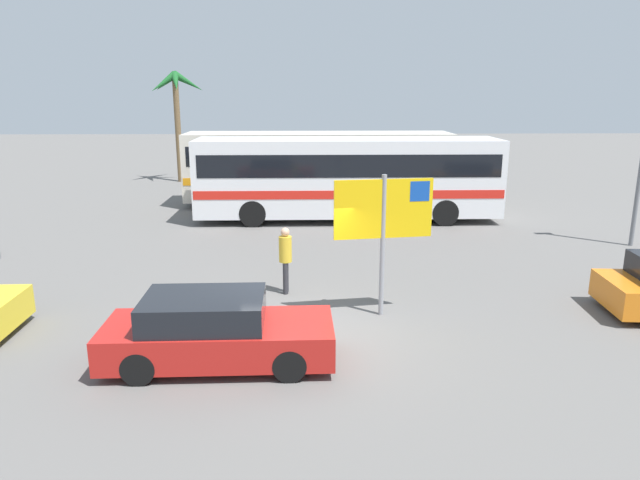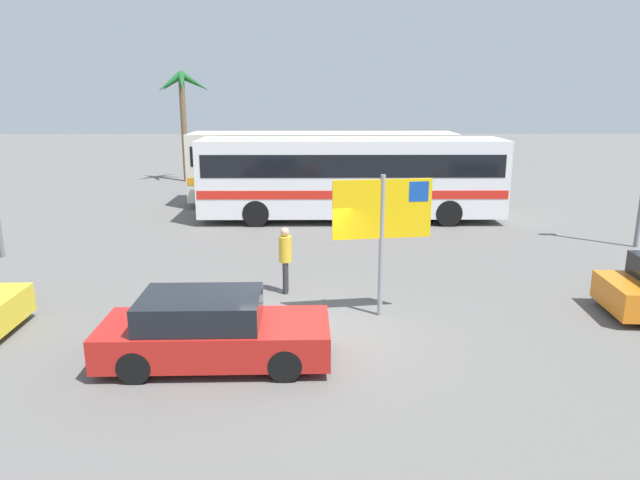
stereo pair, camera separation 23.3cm
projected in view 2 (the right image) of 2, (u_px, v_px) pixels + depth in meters
The scene contains 7 objects.
ground at pixel (294, 335), 12.07m from camera, with size 120.00×120.00×0.00m, color #605E5B.
bus_front_coach at pixel (351, 175), 22.59m from camera, with size 11.69×2.70×3.17m.
bus_rear_coach at pixel (323, 164), 25.85m from camera, with size 11.69×2.70×3.17m.
ferry_sign at pixel (384, 215), 12.60m from camera, with size 2.19×0.38×3.20m.
car_red at pixel (212, 331), 10.69m from camera, with size 4.23×1.74×1.32m.
pedestrian_by_bus at pixel (285, 255), 14.38m from camera, with size 0.32×0.32×1.69m.
palm_tree_seaside at pixel (182, 95), 31.77m from camera, with size 3.03×3.19×6.04m.
Camera 2 is at (0.45, -11.21, 4.91)m, focal length 32.52 mm.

